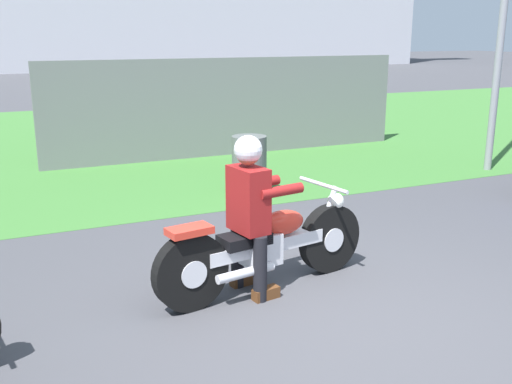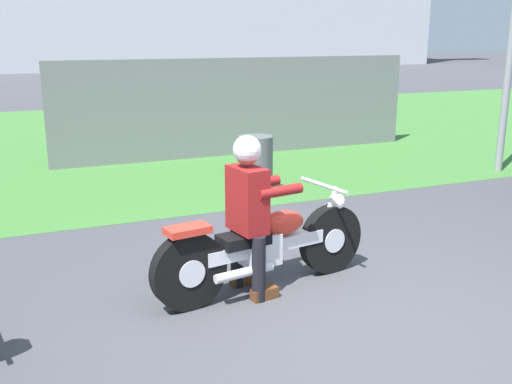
# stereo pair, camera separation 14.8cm
# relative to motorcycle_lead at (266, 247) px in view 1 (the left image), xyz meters

# --- Properties ---
(ground) EXTENTS (120.00, 120.00, 0.00)m
(ground) POSITION_rel_motorcycle_lead_xyz_m (0.27, -1.03, -0.40)
(ground) COLOR #424247
(grass_verge) EXTENTS (60.00, 12.00, 0.01)m
(grass_verge) POSITION_rel_motorcycle_lead_xyz_m (0.27, 8.39, -0.39)
(grass_verge) COLOR #3D7533
(grass_verge) RESTS_ON ground
(motorcycle_lead) EXTENTS (2.14, 0.70, 0.89)m
(motorcycle_lead) POSITION_rel_motorcycle_lead_xyz_m (0.00, 0.00, 0.00)
(motorcycle_lead) COLOR black
(motorcycle_lead) RESTS_ON ground
(rider_lead) EXTENTS (0.60, 0.52, 1.41)m
(rider_lead) POSITION_rel_motorcycle_lead_xyz_m (-0.17, -0.02, 0.42)
(rider_lead) COLOR black
(rider_lead) RESTS_ON ground
(trash_can) EXTENTS (0.49, 0.49, 0.85)m
(trash_can) POSITION_rel_motorcycle_lead_xyz_m (1.16, 2.95, 0.03)
(trash_can) COLOR #595E5B
(trash_can) RESTS_ON ground
(fence_segment) EXTENTS (7.00, 0.06, 1.80)m
(fence_segment) POSITION_rel_motorcycle_lead_xyz_m (2.09, 5.82, 0.50)
(fence_segment) COLOR slate
(fence_segment) RESTS_ON ground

